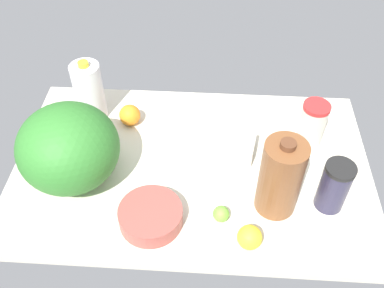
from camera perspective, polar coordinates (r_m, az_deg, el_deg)
countertop at (r=146.42cm, az=-0.00°, el=-3.10°), size 120.00×76.00×3.00cm
shaker_bottle at (r=134.90cm, az=18.44°, el=-5.37°), size 9.00×9.00×17.67cm
chocolate_milk_jug at (r=127.16cm, az=11.71°, el=-4.41°), size 12.58×12.58×27.99cm
watermelon at (r=137.31cm, az=-16.14°, el=-0.50°), size 31.61×31.61×27.00cm
egg_carton at (r=147.86cm, az=2.69°, el=0.27°), size 30.70×16.01×6.73cm
milk_jug at (r=159.73cm, az=-13.54°, el=6.83°), size 10.50×10.50×24.14cm
tumbler_cup at (r=151.94cm, az=15.73°, el=2.54°), size 9.13×9.13×17.30cm
mixing_bowl at (r=129.73cm, az=-5.54°, el=-9.52°), size 19.21×19.21×5.68cm
lime_near_front at (r=130.25cm, az=3.90°, el=-9.28°), size 5.00×5.00×5.00cm
orange_beside_bowl at (r=158.41cm, az=-8.29°, el=3.84°), size 7.79×7.79×7.79cm
lemon_loose at (r=125.35cm, az=7.69°, el=-12.22°), size 7.26×7.26×7.26cm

